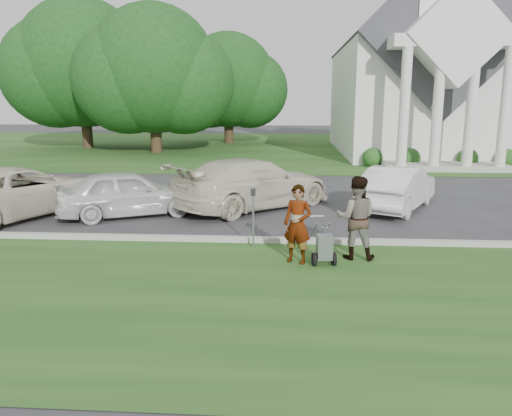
# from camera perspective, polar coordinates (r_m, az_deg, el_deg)

# --- Properties ---
(ground) EXTENTS (120.00, 120.00, 0.00)m
(ground) POSITION_cam_1_polar(r_m,az_deg,el_deg) (12.05, -1.13, -4.71)
(ground) COLOR #333335
(ground) RESTS_ON ground
(grass_strip) EXTENTS (80.00, 7.00, 0.01)m
(grass_strip) POSITION_cam_1_polar(r_m,az_deg,el_deg) (9.23, -2.75, -10.11)
(grass_strip) COLOR #1C4919
(grass_strip) RESTS_ON ground
(church_lawn) EXTENTS (80.00, 30.00, 0.01)m
(church_lawn) POSITION_cam_1_polar(r_m,az_deg,el_deg) (38.65, 2.31, 7.03)
(church_lawn) COLOR #1C4919
(church_lawn) RESTS_ON ground
(curb) EXTENTS (80.00, 0.18, 0.15)m
(curb) POSITION_cam_1_polar(r_m,az_deg,el_deg) (12.55, -0.92, -3.65)
(curb) COLOR #9E9E93
(curb) RESTS_ON ground
(church) EXTENTS (9.19, 19.00, 24.10)m
(church) POSITION_cam_1_polar(r_m,az_deg,el_deg) (35.59, 17.43, 15.62)
(church) COLOR white
(church) RESTS_ON ground
(tree_left) EXTENTS (10.63, 8.40, 9.71)m
(tree_left) POSITION_cam_1_polar(r_m,az_deg,el_deg) (34.70, -11.65, 14.65)
(tree_left) COLOR #332316
(tree_left) RESTS_ON ground
(tree_far) EXTENTS (11.64, 9.20, 10.73)m
(tree_far) POSITION_cam_1_polar(r_m,az_deg,el_deg) (39.50, -19.21, 14.76)
(tree_far) COLOR #332316
(tree_far) RESTS_ON ground
(tree_back) EXTENTS (9.61, 7.60, 8.89)m
(tree_back) POSITION_cam_1_polar(r_m,az_deg,el_deg) (41.79, -3.19, 13.90)
(tree_back) COLOR #332316
(tree_back) RESTS_ON ground
(striping_cart) EXTENTS (0.57, 1.04, 0.93)m
(striping_cart) POSITION_cam_1_polar(r_m,az_deg,el_deg) (10.86, 7.80, -4.54)
(striping_cart) COLOR black
(striping_cart) RESTS_ON ground
(person_left) EXTENTS (0.74, 0.62, 1.73)m
(person_left) POSITION_cam_1_polar(r_m,az_deg,el_deg) (10.84, 4.77, -1.94)
(person_left) COLOR #999999
(person_left) RESTS_ON ground
(person_right) EXTENTS (0.98, 0.81, 1.87)m
(person_right) POSITION_cam_1_polar(r_m,az_deg,el_deg) (11.31, 11.34, -1.17)
(person_right) COLOR #999999
(person_right) RESTS_ON ground
(parking_meter_near) EXTENTS (0.11, 0.10, 1.49)m
(parking_meter_near) POSITION_cam_1_polar(r_m,az_deg,el_deg) (11.90, -0.32, -0.24)
(parking_meter_near) COLOR gray
(parking_meter_near) RESTS_ON ground
(car_a) EXTENTS (4.53, 6.04, 1.53)m
(car_a) POSITION_cam_1_polar(r_m,az_deg,el_deg) (16.97, -25.45, 1.72)
(car_a) COLOR beige
(car_a) RESTS_ON ground
(car_b) EXTENTS (4.57, 3.36, 1.45)m
(car_b) POSITION_cam_1_polar(r_m,az_deg,el_deg) (15.77, -14.44, 1.67)
(car_b) COLOR silver
(car_b) RESTS_ON ground
(car_c) EXTENTS (5.73, 5.57, 1.65)m
(car_c) POSITION_cam_1_polar(r_m,az_deg,el_deg) (16.42, -0.40, 2.83)
(car_c) COLOR beige
(car_c) RESTS_ON ground
(car_d) EXTENTS (3.32, 4.53, 1.42)m
(car_d) POSITION_cam_1_polar(r_m,az_deg,el_deg) (16.91, 15.86, 2.24)
(car_d) COLOR silver
(car_d) RESTS_ON ground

